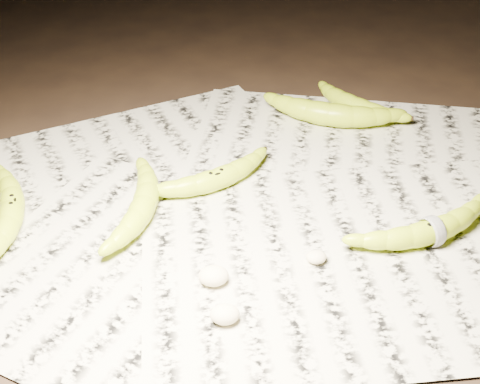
{
  "coord_description": "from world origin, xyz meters",
  "views": [
    {
      "loc": [
        -0.03,
        -0.7,
        0.58
      ],
      "look_at": [
        0.02,
        0.03,
        0.05
      ],
      "focal_mm": 50.0,
      "sensor_mm": 36.0,
      "label": 1
    }
  ],
  "objects": [
    {
      "name": "banana_taped",
      "position": [
        0.27,
        -0.04,
        0.02
      ],
      "size": [
        0.21,
        0.12,
        0.03
      ],
      "primitive_type": null,
      "rotation": [
        0.0,
        0.0,
        0.36
      ],
      "color": "#BDD71A",
      "rests_on": "newspaper_patch"
    },
    {
      "name": "banana_upper_b",
      "position": [
        0.23,
        0.31,
        0.02
      ],
      "size": [
        0.15,
        0.15,
        0.03
      ],
      "primitive_type": null,
      "rotation": [
        0.0,
        0.0,
        -0.81
      ],
      "color": "#BDD71A",
      "rests_on": "newspaper_patch"
    },
    {
      "name": "banana_upper_a",
      "position": [
        0.18,
        0.27,
        0.03
      ],
      "size": [
        0.22,
        0.13,
        0.04
      ],
      "primitive_type": null,
      "rotation": [
        0.0,
        0.0,
        -0.33
      ],
      "color": "#BDD71A",
      "rests_on": "newspaper_patch"
    },
    {
      "name": "flesh_chunk_c",
      "position": [
        0.11,
        -0.07,
        0.02
      ],
      "size": [
        0.03,
        0.02,
        0.02
      ],
      "primitive_type": "ellipsoid",
      "color": "beige",
      "rests_on": "newspaper_patch"
    },
    {
      "name": "ground",
      "position": [
        0.0,
        0.0,
        0.0
      ],
      "size": [
        3.0,
        3.0,
        0.0
      ],
      "primitive_type": "plane",
      "color": "black",
      "rests_on": "ground"
    },
    {
      "name": "banana_center",
      "position": [
        -0.01,
        0.1,
        0.02
      ],
      "size": [
        0.18,
        0.13,
        0.03
      ],
      "primitive_type": null,
      "rotation": [
        0.0,
        0.0,
        0.48
      ],
      "color": "#BDD71A",
      "rests_on": "newspaper_patch"
    },
    {
      "name": "newspaper_patch",
      "position": [
        0.04,
        0.03,
        0.0
      ],
      "size": [
        0.9,
        0.7,
        0.01
      ],
      "primitive_type": "cube",
      "color": "beige",
      "rests_on": "ground"
    },
    {
      "name": "measuring_tape",
      "position": [
        0.27,
        -0.04,
        0.02
      ],
      "size": [
        0.02,
        0.04,
        0.04
      ],
      "primitive_type": "torus",
      "rotation": [
        0.0,
        1.57,
        0.36
      ],
      "color": "white",
      "rests_on": "newspaper_patch"
    },
    {
      "name": "banana_left_a",
      "position": [
        -0.3,
        0.05,
        0.03
      ],
      "size": [
        0.08,
        0.2,
        0.03
      ],
      "primitive_type": null,
      "rotation": [
        0.0,
        0.0,
        1.72
      ],
      "color": "#BDD71A",
      "rests_on": "newspaper_patch"
    },
    {
      "name": "flesh_chunk_a",
      "position": [
        -0.02,
        -0.1,
        0.02
      ],
      "size": [
        0.04,
        0.03,
        0.02
      ],
      "primitive_type": "ellipsoid",
      "color": "beige",
      "rests_on": "newspaper_patch"
    },
    {
      "name": "flesh_chunk_b",
      "position": [
        -0.01,
        -0.16,
        0.02
      ],
      "size": [
        0.03,
        0.03,
        0.02
      ],
      "primitive_type": "ellipsoid",
      "color": "beige",
      "rests_on": "newspaper_patch"
    },
    {
      "name": "banana_left_b",
      "position": [
        -0.12,
        0.04,
        0.03
      ],
      "size": [
        0.09,
        0.19,
        0.04
      ],
      "primitive_type": null,
      "rotation": [
        0.0,
        0.0,
        1.39
      ],
      "color": "#BDD71A",
      "rests_on": "newspaper_patch"
    }
  ]
}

